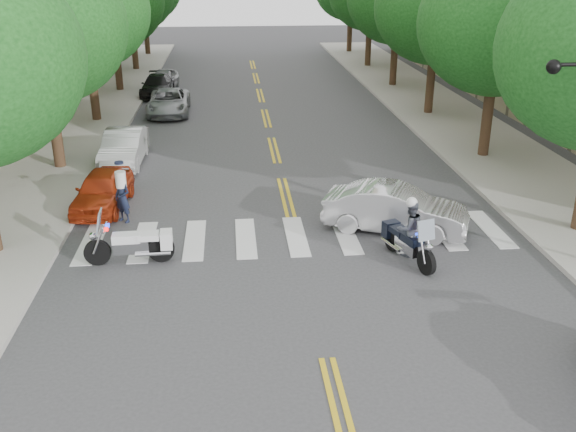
{
  "coord_description": "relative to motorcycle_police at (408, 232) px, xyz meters",
  "views": [
    {
      "loc": [
        -1.89,
        -11.47,
        8.04
      ],
      "look_at": [
        -0.38,
        4.99,
        1.3
      ],
      "focal_mm": 40.0,
      "sensor_mm": 36.0,
      "label": 1
    }
  ],
  "objects": [
    {
      "name": "ground",
      "position": [
        -2.95,
        -4.55,
        -0.86
      ],
      "size": [
        140.0,
        140.0,
        0.0
      ],
      "primitive_type": "plane",
      "color": "#38383A",
      "rests_on": "ground"
    },
    {
      "name": "sidewalk_left",
      "position": [
        -12.45,
        17.45,
        -0.78
      ],
      "size": [
        5.0,
        60.0,
        0.15
      ],
      "primitive_type": "cube",
      "color": "#9E9991",
      "rests_on": "ground"
    },
    {
      "name": "sidewalk_right",
      "position": [
        6.55,
        17.45,
        -0.78
      ],
      "size": [
        5.0,
        60.0,
        0.15
      ],
      "primitive_type": "cube",
      "color": "#9E9991",
      "rests_on": "ground"
    },
    {
      "name": "tree_l_1",
      "position": [
        -11.75,
        9.45,
        4.7
      ],
      "size": [
        6.4,
        6.4,
        8.45
      ],
      "color": "#382316",
      "rests_on": "ground"
    },
    {
      "name": "tree_l_2",
      "position": [
        -11.75,
        17.45,
        4.7
      ],
      "size": [
        6.4,
        6.4,
        8.45
      ],
      "color": "#382316",
      "rests_on": "ground"
    },
    {
      "name": "tree_l_3",
      "position": [
        -11.75,
        25.45,
        4.7
      ],
      "size": [
        6.4,
        6.4,
        8.45
      ],
      "color": "#382316",
      "rests_on": "ground"
    },
    {
      "name": "tree_r_1",
      "position": [
        5.85,
        9.45,
        4.7
      ],
      "size": [
        6.4,
        6.4,
        8.45
      ],
      "color": "#382316",
      "rests_on": "ground"
    },
    {
      "name": "tree_r_2",
      "position": [
        5.85,
        17.45,
        4.7
      ],
      "size": [
        6.4,
        6.4,
        8.45
      ],
      "color": "#382316",
      "rests_on": "ground"
    },
    {
      "name": "motorcycle_police",
      "position": [
        0.0,
        0.0,
        0.0
      ],
      "size": [
        1.07,
        2.3,
        1.93
      ],
      "rotation": [
        0.0,
        0.0,
        3.46
      ],
      "color": "black",
      "rests_on": "ground"
    },
    {
      "name": "motorcycle_parked",
      "position": [
        -7.56,
        0.56,
        -0.3
      ],
      "size": [
        2.5,
        0.6,
        1.61
      ],
      "rotation": [
        0.0,
        0.0,
        1.62
      ],
      "color": "black",
      "rests_on": "ground"
    },
    {
      "name": "officer_standing",
      "position": [
        -8.38,
        3.64,
        -0.04
      ],
      "size": [
        0.71,
        0.68,
        1.64
      ],
      "primitive_type": "imported",
      "rotation": [
        0.0,
        0.0,
        -0.68
      ],
      "color": "#161C32",
      "rests_on": "ground"
    },
    {
      "name": "convertible",
      "position": [
        0.16,
        2.07,
        -0.13
      ],
      "size": [
        4.69,
        3.19,
        1.46
      ],
      "primitive_type": "imported",
      "rotation": [
        0.0,
        0.0,
        1.16
      ],
      "color": "silver",
      "rests_on": "ground"
    },
    {
      "name": "parked_car_a",
      "position": [
        -9.25,
        4.95,
        -0.21
      ],
      "size": [
        1.87,
        3.92,
        1.29
      ],
      "primitive_type": "imported",
      "rotation": [
        0.0,
        0.0,
        -0.09
      ],
      "color": "#AE3112",
      "rests_on": "ground"
    },
    {
      "name": "parked_car_b",
      "position": [
        -9.25,
        9.95,
        -0.15
      ],
      "size": [
        1.59,
        4.33,
        1.42
      ],
      "primitive_type": "imported",
      "rotation": [
        0.0,
        0.0,
        -0.02
      ],
      "color": "#BABABA",
      "rests_on": "ground"
    },
    {
      "name": "parked_car_c",
      "position": [
        -8.15,
        18.95,
        -0.21
      ],
      "size": [
        2.22,
        4.71,
        1.3
      ],
      "primitive_type": "imported",
      "rotation": [
        0.0,
        0.0,
        0.01
      ],
      "color": "gray",
      "rests_on": "ground"
    },
    {
      "name": "parked_car_d",
      "position": [
        -9.25,
        23.95,
        -0.23
      ],
      "size": [
        1.91,
        4.37,
        1.25
      ],
      "primitive_type": "imported",
      "rotation": [
        0.0,
        0.0,
        -0.04
      ],
      "color": "black",
      "rests_on": "ground"
    },
    {
      "name": "parked_car_e",
      "position": [
        -9.01,
        25.93,
        -0.21
      ],
      "size": [
        1.9,
        3.94,
        1.3
      ],
      "primitive_type": "imported",
      "rotation": [
        0.0,
        0.0,
        -0.1
      ],
      "color": "#9E9EA3",
      "rests_on": "ground"
    }
  ]
}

